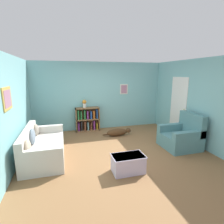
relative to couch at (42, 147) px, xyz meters
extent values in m
plane|color=brown|center=(1.97, -0.11, -0.29)|extent=(14.00, 14.00, 0.00)
cube|color=#7AB7BC|center=(1.97, 2.14, 1.01)|extent=(5.60, 0.10, 2.60)
cube|color=silver|center=(2.97, 2.08, 1.26)|extent=(0.32, 0.02, 0.40)
cube|color=#A37089|center=(2.97, 2.06, 1.26)|extent=(0.24, 0.01, 0.32)
cube|color=#7AB7BC|center=(-0.58, -0.11, 1.01)|extent=(0.10, 5.00, 2.60)
cube|color=gold|center=(-0.52, -0.51, 1.36)|extent=(0.02, 0.56, 0.48)
cube|color=#A37089|center=(-0.51, -0.51, 1.36)|extent=(0.01, 0.44, 0.36)
cube|color=#7AB7BC|center=(4.52, -0.11, 1.01)|extent=(0.10, 5.00, 2.60)
cube|color=white|center=(4.45, 0.59, 0.73)|extent=(0.02, 0.84, 2.05)
sphere|color=tan|center=(4.43, 0.24, 0.71)|extent=(0.05, 0.05, 0.05)
cube|color=beige|center=(0.06, 0.00, -0.09)|extent=(0.94, 1.92, 0.40)
cube|color=beige|center=(-0.33, 0.00, 0.31)|extent=(0.16, 1.92, 0.39)
cube|color=beige|center=(0.06, -0.88, 0.21)|extent=(0.94, 0.16, 0.20)
cube|color=beige|center=(0.06, 0.88, 0.21)|extent=(0.94, 0.16, 0.20)
ellipsoid|color=tan|center=(-0.21, -0.67, 0.29)|extent=(0.14, 0.36, 0.36)
ellipsoid|color=slate|center=(-0.21, 0.00, 0.31)|extent=(0.14, 0.40, 0.40)
ellipsoid|color=gray|center=(-0.21, 0.68, 0.28)|extent=(0.14, 0.33, 0.33)
cube|color=olive|center=(1.02, 1.92, 0.16)|extent=(0.04, 0.29, 0.91)
cube|color=olive|center=(1.89, 1.92, 0.16)|extent=(0.04, 0.29, 0.91)
cube|color=olive|center=(1.45, 2.06, 0.16)|extent=(0.90, 0.02, 0.91)
cube|color=olive|center=(1.45, 1.92, -0.27)|extent=(0.90, 0.29, 0.04)
cube|color=olive|center=(1.45, 1.92, 0.16)|extent=(0.90, 0.29, 0.04)
cube|color=olive|center=(1.45, 1.92, 0.60)|extent=(0.90, 0.29, 0.04)
cube|color=#7A2D84|center=(1.10, 1.91, -0.11)|extent=(0.05, 0.22, 0.32)
cube|color=#287A3D|center=(1.11, 1.91, 0.36)|extent=(0.05, 0.22, 0.35)
cube|color=black|center=(1.21, 1.91, -0.09)|extent=(0.04, 0.22, 0.37)
cube|color=#287A3D|center=(1.21, 1.91, 0.34)|extent=(0.04, 0.22, 0.31)
cube|color=brown|center=(1.34, 1.91, -0.09)|extent=(0.04, 0.22, 0.37)
cube|color=#287A3D|center=(1.34, 1.91, 0.35)|extent=(0.05, 0.22, 0.34)
cube|color=#60939E|center=(1.46, 1.91, -0.11)|extent=(0.05, 0.22, 0.33)
cube|color=#7A2D84|center=(1.45, 1.91, 0.33)|extent=(0.04, 0.22, 0.31)
cube|color=brown|center=(1.57, 1.91, -0.13)|extent=(0.03, 0.22, 0.29)
cube|color=#234C9E|center=(1.58, 1.91, 0.33)|extent=(0.05, 0.22, 0.29)
cube|color=#7A2D84|center=(1.69, 1.91, -0.09)|extent=(0.04, 0.22, 0.37)
cube|color=orange|center=(1.69, 1.91, 0.33)|extent=(0.05, 0.22, 0.31)
cube|color=gold|center=(1.80, 1.91, -0.13)|extent=(0.03, 0.22, 0.29)
cube|color=#234C9E|center=(1.81, 1.91, 0.36)|extent=(0.04, 0.22, 0.35)
cube|color=slate|center=(3.85, -0.41, -0.09)|extent=(0.97, 0.96, 0.40)
cube|color=slate|center=(4.24, -0.41, 0.42)|extent=(0.18, 0.96, 0.62)
cube|color=slate|center=(3.85, -0.80, 0.22)|extent=(0.97, 0.18, 0.22)
cube|color=slate|center=(3.85, -0.02, 0.22)|extent=(0.97, 0.18, 0.22)
cube|color=#BCB2D1|center=(1.91, -1.25, -0.09)|extent=(0.69, 0.41, 0.40)
cube|color=silver|center=(1.91, -1.25, 0.09)|extent=(0.72, 0.44, 0.03)
ellipsoid|color=#472D19|center=(2.36, 1.04, -0.16)|extent=(0.75, 0.24, 0.27)
sphere|color=#472D19|center=(2.78, 1.04, -0.12)|extent=(0.18, 0.18, 0.18)
ellipsoid|color=#472D19|center=(1.94, 1.08, -0.23)|extent=(0.20, 0.05, 0.05)
cylinder|color=silver|center=(1.35, 1.92, 0.70)|extent=(0.12, 0.12, 0.16)
sphere|color=orange|center=(1.35, 1.92, 0.84)|extent=(0.15, 0.15, 0.15)
camera|label=1|loc=(0.60, -4.56, 1.86)|focal=28.00mm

